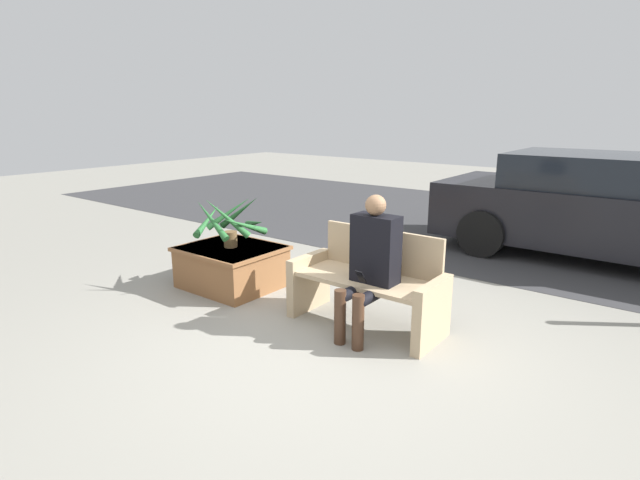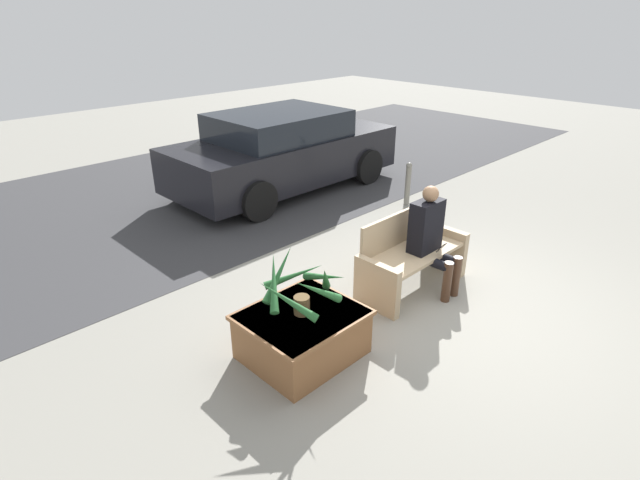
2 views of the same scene
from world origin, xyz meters
name	(u,v)px [view 1 (image 1 of 2)]	position (x,y,z in m)	size (l,w,h in m)	color
ground_plane	(322,348)	(0.00, 0.00, 0.00)	(30.00, 30.00, 0.00)	gray
road_surface	(519,230)	(0.00, 5.56, 0.00)	(20.00, 6.00, 0.01)	#38383A
bench	(369,284)	(0.04, 0.68, 0.41)	(1.45, 0.60, 0.89)	tan
person_seated	(371,260)	(0.16, 0.50, 0.70)	(0.41, 0.57, 1.28)	black
planter_box	(232,265)	(-1.77, 0.61, 0.26)	(1.07, 0.93, 0.47)	brown
potted_plant	(231,221)	(-1.77, 0.62, 0.77)	(0.82, 0.82, 0.61)	brown
parked_car	(602,208)	(1.35, 4.47, 0.71)	(4.27, 1.98, 1.42)	black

